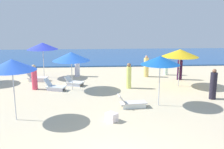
# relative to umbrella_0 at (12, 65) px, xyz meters

# --- Properties ---
(ocean) EXTENTS (60.00, 12.99, 0.12)m
(ocean) POSITION_rel_umbrella_0_xyz_m (4.10, 18.85, -2.46)
(ocean) COLOR #214E8E
(ocean) RESTS_ON ground_plane
(umbrella_0) EXTENTS (2.09, 2.09, 2.77)m
(umbrella_0) POSITION_rel_umbrella_0_xyz_m (0.00, 0.00, 0.00)
(umbrella_0) COLOR silver
(umbrella_0) RESTS_ON ground_plane
(umbrella_1) EXTENTS (2.34, 2.34, 2.42)m
(umbrella_1) POSITION_rel_umbrella_0_xyz_m (2.10, 4.79, -0.37)
(umbrella_1) COLOR silver
(umbrella_1) RESTS_ON ground_plane
(lounge_chair_1_0) EXTENTS (1.38, 1.07, 0.63)m
(lounge_chair_1_0) POSITION_rel_umbrella_0_xyz_m (2.10, 5.88, -2.28)
(lounge_chair_1_0) COLOR silver
(lounge_chair_1_0) RESTS_ON ground_plane
(lounge_chair_1_1) EXTENTS (1.40, 0.87, 0.75)m
(lounge_chair_1_1) POSITION_rel_umbrella_0_xyz_m (0.97, 4.74, -2.26)
(lounge_chair_1_1) COLOR silver
(lounge_chair_1_1) RESTS_ON ground_plane
(umbrella_2) EXTENTS (2.30, 2.30, 2.67)m
(umbrella_2) POSITION_rel_umbrella_0_xyz_m (-0.35, 8.38, -0.10)
(umbrella_2) COLOR silver
(umbrella_2) RESTS_ON ground_plane
(lounge_chair_2_0) EXTENTS (1.56, 0.86, 0.76)m
(lounge_chair_2_0) POSITION_rel_umbrella_0_xyz_m (-0.69, 7.28, -2.25)
(lounge_chair_2_0) COLOR silver
(lounge_chair_2_0) RESTS_ON ground_plane
(umbrella_4) EXTENTS (2.00, 2.00, 2.63)m
(umbrella_4) POSITION_rel_umbrella_0_xyz_m (6.87, 1.51, -0.12)
(umbrella_4) COLOR silver
(umbrella_4) RESTS_ON ground_plane
(lounge_chair_4_0) EXTENTS (1.51, 0.70, 0.72)m
(lounge_chair_4_0) POSITION_rel_umbrella_0_xyz_m (5.40, 1.28, -2.27)
(lounge_chair_4_0) COLOR silver
(lounge_chair_4_0) RESTS_ON ground_plane
(umbrella_5) EXTENTS (2.40, 2.40, 2.49)m
(umbrella_5) POSITION_rel_umbrella_0_xyz_m (9.12, 5.25, -0.28)
(umbrella_5) COLOR silver
(umbrella_5) RESTS_ON ground_plane
(beachgoer_0) EXTENTS (0.46, 0.46, 1.66)m
(beachgoer_0) POSITION_rel_umbrella_0_xyz_m (5.73, 4.97, -1.73)
(beachgoer_0) COLOR #ECF174
(beachgoer_0) RESTS_ON ground_plane
(beachgoer_1) EXTENTS (0.38, 0.38, 1.69)m
(beachgoer_1) POSITION_rel_umbrella_0_xyz_m (9.78, 7.10, -1.73)
(beachgoer_1) COLOR #30122E
(beachgoer_1) RESTS_ON ground_plane
(beachgoer_2) EXTENTS (0.44, 0.44, 1.62)m
(beachgoer_2) POSITION_rel_umbrella_0_xyz_m (9.20, 8.73, -1.76)
(beachgoer_2) COLOR white
(beachgoer_2) RESTS_ON ground_plane
(beachgoer_3) EXTENTS (0.55, 0.55, 1.63)m
(beachgoer_3) POSITION_rel_umbrella_0_xyz_m (2.16, 8.65, -1.77)
(beachgoer_3) COLOR silver
(beachgoer_3) RESTS_ON ground_plane
(beachgoer_4) EXTENTS (0.52, 0.52, 1.66)m
(beachgoer_4) POSITION_rel_umbrella_0_xyz_m (7.50, 8.20, -1.76)
(beachgoer_4) COLOR #F9D775
(beachgoer_4) RESTS_ON ground_plane
(beachgoer_5) EXTENTS (0.47, 0.47, 1.73)m
(beachgoer_5) POSITION_rel_umbrella_0_xyz_m (10.17, 2.42, -1.72)
(beachgoer_5) COLOR #25212F
(beachgoer_5) RESTS_ON ground_plane
(beachgoer_6) EXTENTS (0.43, 0.43, 1.61)m
(beachgoer_6) POSITION_rel_umbrella_0_xyz_m (-0.31, 5.08, -1.76)
(beachgoer_6) COLOR #EB435F
(beachgoer_6) RESTS_ON ground_plane
(cooler_box_1) EXTENTS (0.61, 0.62, 0.38)m
(cooler_box_1) POSITION_rel_umbrella_0_xyz_m (4.28, -0.42, -2.33)
(cooler_box_1) COLOR white
(cooler_box_1) RESTS_ON ground_plane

